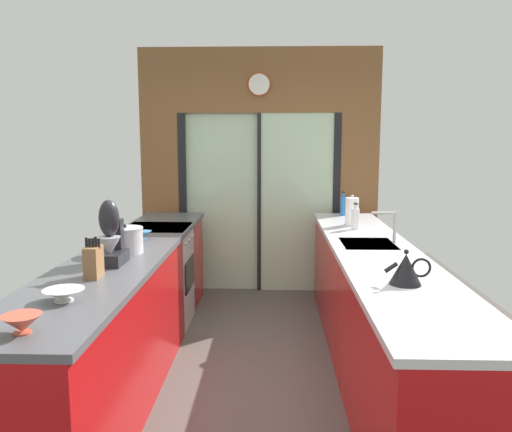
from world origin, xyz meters
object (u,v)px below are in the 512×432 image
mixing_bowl_far (142,235)px  kettle (406,269)px  mixing_bowl_near (22,323)px  soap_bottle_far (343,205)px  soap_bottle_near (355,218)px  knife_block (93,261)px  stock_pot (125,240)px  oven_range (158,276)px  paper_towel_roll (352,212)px  mixing_bowl_mid (64,295)px  stand_mixer (110,240)px

mixing_bowl_far → kettle: size_ratio=0.57×
mixing_bowl_near → soap_bottle_far: soap_bottle_far is taller
kettle → soap_bottle_near: size_ratio=1.11×
kettle → mixing_bowl_near: bearing=-155.9°
knife_block → soap_bottle_near: knife_block is taller
stock_pot → soap_bottle_near: bearing=30.3°
oven_range → paper_towel_roll: 1.90m
oven_range → mixing_bowl_near: (0.02, -2.64, 0.51)m
mixing_bowl_mid → kettle: kettle is taller
mixing_bowl_mid → stock_pot: bearing=90.0°
soap_bottle_near → oven_range: bearing=178.1°
mixing_bowl_mid → mixing_bowl_far: mixing_bowl_far is taller
mixing_bowl_mid → soap_bottle_far: size_ratio=0.81×
oven_range → mixing_bowl_near: 2.69m
kettle → knife_block: bearing=177.2°
soap_bottle_near → paper_towel_roll: 0.22m
mixing_bowl_far → soap_bottle_far: (1.78, 1.39, 0.07)m
mixing_bowl_mid → mixing_bowl_far: 1.59m
mixing_bowl_near → stand_mixer: 1.22m
knife_block → stock_pot: bearing=90.0°
mixing_bowl_near → stock_pot: stock_pot is taller
stand_mixer → stock_pot: bearing=90.0°
stand_mixer → kettle: size_ratio=1.61×
mixing_bowl_mid → kettle: (1.78, 0.36, 0.05)m
mixing_bowl_far → stock_pot: size_ratio=0.59×
knife_block → stand_mixer: 0.34m
oven_range → kettle: (1.80, -1.84, 0.55)m
paper_towel_roll → soap_bottle_near: bearing=-90.0°
mixing_bowl_far → kettle: kettle is taller
knife_block → paper_towel_roll: 2.61m
kettle → paper_towel_roll: bearing=90.1°
stand_mixer → stock_pot: 0.33m
soap_bottle_near → paper_towel_roll: size_ratio=0.82×
stand_mixer → kettle: (1.78, -0.42, -0.07)m
soap_bottle_near → kettle: bearing=-89.9°
knife_block → paper_towel_roll: paper_towel_roll is taller
oven_range → mixing_bowl_mid: 2.26m
paper_towel_roll → mixing_bowl_mid: bearing=-127.0°
mixing_bowl_far → paper_towel_roll: bearing=23.3°
knife_block → stand_mixer: size_ratio=0.58×
knife_block → stock_pot: size_ratio=0.95×
soap_bottle_near → paper_towel_roll: bearing=90.0°
mixing_bowl_mid → paper_towel_roll: paper_towel_roll is taller
soap_bottle_near → mixing_bowl_mid: bearing=-129.7°
mixing_bowl_far → paper_towel_roll: 1.94m
oven_range → mixing_bowl_near: size_ratio=5.48×
mixing_bowl_mid → knife_block: bearing=90.0°
stock_pot → paper_towel_roll: size_ratio=0.89×
knife_block → soap_bottle_near: size_ratio=1.03×
stock_pot → mixing_bowl_mid: bearing=-90.0°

